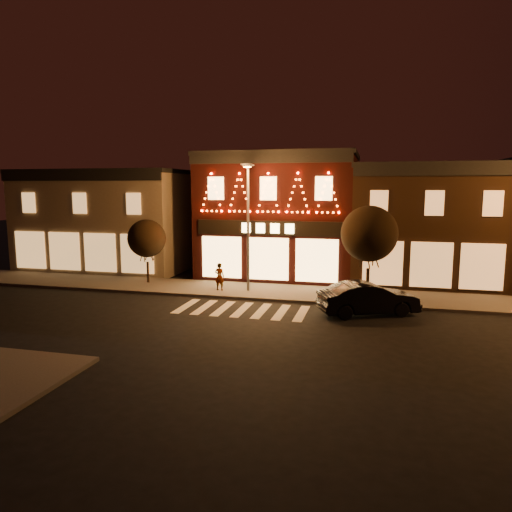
% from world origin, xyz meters
% --- Properties ---
extents(ground, '(120.00, 120.00, 0.00)m').
position_xyz_m(ground, '(0.00, 0.00, 0.00)').
color(ground, black).
rests_on(ground, ground).
extents(sidewalk_far, '(44.00, 4.00, 0.15)m').
position_xyz_m(sidewalk_far, '(2.00, 8.00, 0.07)').
color(sidewalk_far, '#47423D').
rests_on(sidewalk_far, ground).
extents(building_left, '(12.20, 8.28, 7.30)m').
position_xyz_m(building_left, '(-13.00, 13.99, 3.66)').
color(building_left, '#776754').
rests_on(building_left, ground).
extents(building_pulp, '(10.20, 8.34, 8.30)m').
position_xyz_m(building_pulp, '(0.00, 13.98, 4.16)').
color(building_pulp, black).
rests_on(building_pulp, ground).
extents(building_right_a, '(9.20, 8.28, 7.50)m').
position_xyz_m(building_right_a, '(9.50, 13.99, 3.76)').
color(building_right_a, '#311E11').
rests_on(building_right_a, ground).
extents(streetlamp_mid, '(0.66, 1.65, 7.22)m').
position_xyz_m(streetlamp_mid, '(-0.63, 7.54, 4.39)').
color(streetlamp_mid, '#59595E').
rests_on(streetlamp_mid, sidewalk_far).
extents(tree_left, '(2.36, 2.36, 3.95)m').
position_xyz_m(tree_left, '(-7.40, 8.50, 2.92)').
color(tree_left, black).
rests_on(tree_left, sidewalk_far).
extents(tree_right, '(2.98, 2.98, 4.98)m').
position_xyz_m(tree_right, '(6.04, 7.41, 3.64)').
color(tree_right, black).
rests_on(tree_right, sidewalk_far).
extents(dark_sedan, '(5.03, 3.48, 1.57)m').
position_xyz_m(dark_sedan, '(6.12, 4.60, 0.79)').
color(dark_sedan, black).
rests_on(dark_sedan, ground).
extents(pedestrian, '(0.62, 0.44, 1.60)m').
position_xyz_m(pedestrian, '(-2.31, 7.40, 0.95)').
color(pedestrian, gray).
rests_on(pedestrian, sidewalk_far).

